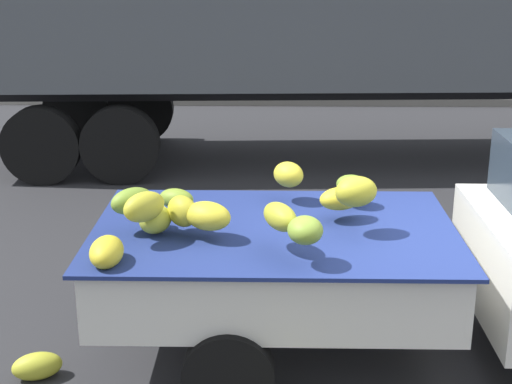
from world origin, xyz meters
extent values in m
plane|color=#28282B|center=(0.00, 0.00, 0.00)|extent=(220.00, 220.00, 0.00)
cube|color=gray|center=(0.00, 10.52, 0.08)|extent=(80.00, 0.80, 0.16)
cube|color=silver|center=(-1.29, 0.16, 0.58)|extent=(2.66, 1.73, 0.08)
cube|color=silver|center=(-1.29, 1.00, 0.84)|extent=(2.66, 0.05, 0.44)
cube|color=silver|center=(-1.29, -0.68, 0.84)|extent=(2.66, 0.05, 0.44)
cube|color=silver|center=(0.02, 0.16, 0.84)|extent=(0.05, 1.73, 0.44)
cube|color=silver|center=(-2.59, 0.16, 0.84)|extent=(0.05, 1.73, 0.44)
cube|color=#B21914|center=(-1.29, 1.03, 0.80)|extent=(2.55, 0.02, 0.07)
cube|color=navy|center=(-1.29, 0.16, 1.07)|extent=(2.78, 1.86, 0.03)
ellipsoid|color=gold|center=(-0.69, 0.05, 1.42)|extent=(0.39, 0.35, 0.23)
ellipsoid|color=olive|center=(-0.65, 0.69, 1.27)|extent=(0.36, 0.35, 0.16)
ellipsoid|color=gold|center=(-1.17, 0.79, 1.33)|extent=(0.35, 0.37, 0.21)
ellipsoid|color=gold|center=(-2.23, -0.17, 1.36)|extent=(0.37, 0.39, 0.22)
ellipsoid|color=gold|center=(-1.98, 0.02, 1.27)|extent=(0.33, 0.34, 0.23)
ellipsoid|color=olive|center=(-2.36, 0.07, 1.33)|extent=(0.39, 0.39, 0.20)
ellipsoid|color=olive|center=(-2.07, 0.43, 1.22)|extent=(0.35, 0.29, 0.16)
ellipsoid|color=gold|center=(-1.25, -0.29, 1.34)|extent=(0.33, 0.41, 0.19)
ellipsoid|color=gold|center=(-2.18, 0.00, 1.21)|extent=(0.33, 0.35, 0.21)
ellipsoid|color=gold|center=(-0.77, 0.35, 1.26)|extent=(0.41, 0.35, 0.18)
ellipsoid|color=gold|center=(-2.43, -0.54, 1.17)|extent=(0.24, 0.38, 0.20)
ellipsoid|color=gold|center=(-1.78, -0.08, 1.27)|extent=(0.45, 0.41, 0.21)
ellipsoid|color=olive|center=(-1.09, -0.54, 1.33)|extent=(0.25, 0.29, 0.19)
cylinder|color=black|center=(-1.60, 1.00, 0.32)|extent=(0.64, 0.20, 0.64)
cylinder|color=black|center=(-1.60, -0.67, 0.32)|extent=(0.64, 0.20, 0.64)
cube|color=black|center=(0.14, 6.15, 1.10)|extent=(11.05, 0.91, 0.30)
cylinder|color=black|center=(-3.51, 7.18, 0.54)|extent=(1.09, 0.35, 1.08)
cylinder|color=black|center=(-3.40, 4.79, 0.54)|extent=(1.09, 0.35, 1.08)
cylinder|color=black|center=(-4.59, 7.13, 0.54)|extent=(1.09, 0.35, 1.08)
cylinder|color=black|center=(-4.48, 4.74, 0.54)|extent=(1.09, 0.35, 1.08)
ellipsoid|color=gold|center=(-3.09, -0.25, 0.10)|extent=(0.43, 0.33, 0.21)
camera|label=1|loc=(-1.32, -5.27, 3.14)|focal=53.09mm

